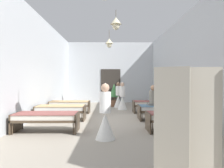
# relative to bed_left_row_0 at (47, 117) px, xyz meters

# --- Properties ---
(ground_plane) EXTENTS (6.71, 14.32, 0.10)m
(ground_plane) POSITION_rel_bed_left_row_0_xyz_m (2.01, 1.90, -0.49)
(ground_plane) COLOR #9E9384
(room_shell) EXTENTS (6.51, 13.92, 4.34)m
(room_shell) POSITION_rel_bed_left_row_0_xyz_m (2.01, 3.26, 1.74)
(room_shell) COLOR silver
(room_shell) RESTS_ON ground
(bed_left_row_0) EXTENTS (1.90, 0.84, 0.57)m
(bed_left_row_0) POSITION_rel_bed_left_row_0_xyz_m (0.00, 0.00, 0.00)
(bed_left_row_0) COLOR #473828
(bed_left_row_0) RESTS_ON ground
(bed_right_row_0) EXTENTS (1.90, 0.84, 0.57)m
(bed_right_row_0) POSITION_rel_bed_left_row_0_xyz_m (4.01, 0.00, 0.00)
(bed_right_row_0) COLOR #473828
(bed_right_row_0) RESTS_ON ground
(bed_left_row_1) EXTENTS (1.90, 0.84, 0.57)m
(bed_left_row_1) POSITION_rel_bed_left_row_0_xyz_m (0.00, 1.90, 0.00)
(bed_left_row_1) COLOR #473828
(bed_left_row_1) RESTS_ON ground
(bed_right_row_1) EXTENTS (1.90, 0.84, 0.57)m
(bed_right_row_1) POSITION_rel_bed_left_row_0_xyz_m (4.01, 1.90, 0.00)
(bed_right_row_1) COLOR #473828
(bed_right_row_1) RESTS_ON ground
(bed_left_row_2) EXTENTS (1.90, 0.84, 0.57)m
(bed_left_row_2) POSITION_rel_bed_left_row_0_xyz_m (0.00, 3.80, 0.00)
(bed_left_row_2) COLOR #473828
(bed_left_row_2) RESTS_ON ground
(bed_right_row_2) EXTENTS (1.90, 0.84, 0.57)m
(bed_right_row_2) POSITION_rel_bed_left_row_0_xyz_m (4.01, 3.80, 0.00)
(bed_right_row_2) COLOR #473828
(bed_right_row_2) RESTS_ON ground
(nurse_near_aisle) EXTENTS (0.52, 0.52, 1.49)m
(nurse_near_aisle) POSITION_rel_bed_left_row_0_xyz_m (2.43, 5.90, 0.09)
(nurse_near_aisle) COLOR white
(nurse_near_aisle) RESTS_ON ground
(nurse_mid_aisle) EXTENTS (0.52, 0.52, 1.49)m
(nurse_mid_aisle) POSITION_rel_bed_left_row_0_xyz_m (2.61, 4.96, 0.09)
(nurse_mid_aisle) COLOR white
(nurse_mid_aisle) RESTS_ON ground
(nurse_far_aisle) EXTENTS (0.52, 0.52, 1.49)m
(nurse_far_aisle) POSITION_rel_bed_left_row_0_xyz_m (1.79, -0.86, 0.09)
(nurse_far_aisle) COLOR white
(nurse_far_aisle) RESTS_ON ground
(patient_seated_primary) EXTENTS (0.44, 0.44, 0.80)m
(patient_seated_primary) POSITION_rel_bed_left_row_0_xyz_m (3.66, 2.00, 0.43)
(patient_seated_primary) COLOR slate
(patient_seated_primary) RESTS_ON bed_right_row_1
(potted_plant) EXTENTS (0.61, 0.61, 1.37)m
(potted_plant) POSITION_rel_bed_left_row_0_xyz_m (2.19, 6.29, 0.39)
(potted_plant) COLOR brown
(potted_plant) RESTS_ON ground
(privacy_screen) EXTENTS (1.24, 0.22, 1.70)m
(privacy_screen) POSITION_rel_bed_left_row_0_xyz_m (3.06, -3.84, 0.41)
(privacy_screen) COLOR #BCB29E
(privacy_screen) RESTS_ON ground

